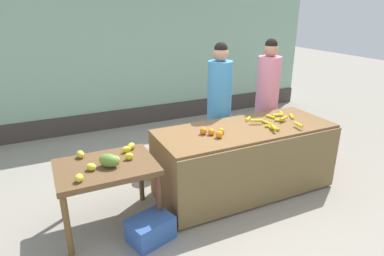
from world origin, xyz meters
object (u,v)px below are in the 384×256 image
vendor_woman_pink_shirt (267,101)px  produce_sack (151,161)px  produce_crate (151,229)px  vendor_woman_blue_shirt (219,108)px

vendor_woman_pink_shirt → produce_sack: size_ratio=4.07×
produce_crate → vendor_woman_pink_shirt: bearing=26.3°
produce_sack → vendor_woman_blue_shirt: bearing=-9.8°
vendor_woman_blue_shirt → vendor_woman_pink_shirt: bearing=-1.0°
vendor_woman_blue_shirt → produce_sack: (-0.99, 0.17, -0.70)m
vendor_woman_blue_shirt → produce_crate: vendor_woman_blue_shirt is taller
vendor_woman_pink_shirt → produce_sack: vendor_woman_pink_shirt is taller
produce_crate → produce_sack: size_ratio=0.96×
vendor_woman_pink_shirt → produce_crate: vendor_woman_pink_shirt is taller
vendor_woman_pink_shirt → produce_sack: 1.95m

